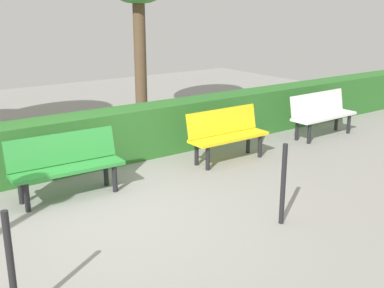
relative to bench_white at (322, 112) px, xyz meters
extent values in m
plane|color=gray|center=(5.04, 0.87, -0.48)|extent=(20.16, 20.16, 0.00)
cube|color=white|center=(0.00, 0.07, -0.07)|extent=(1.53, 0.45, 0.05)
cube|color=white|center=(0.00, -0.12, 0.17)|extent=(1.53, 0.15, 0.42)
cylinder|color=black|center=(-0.62, 0.21, -0.29)|extent=(0.07, 0.07, 0.39)
cylinder|color=black|center=(-0.61, -0.09, -0.29)|extent=(0.07, 0.07, 0.39)
cylinder|color=black|center=(0.61, 0.24, -0.29)|extent=(0.07, 0.07, 0.39)
cylinder|color=black|center=(0.61, -0.06, -0.29)|extent=(0.07, 0.07, 0.39)
cube|color=yellow|center=(2.50, 0.14, -0.07)|extent=(1.43, 0.43, 0.05)
cube|color=yellow|center=(2.50, -0.05, 0.17)|extent=(1.43, 0.13, 0.42)
cylinder|color=black|center=(1.93, 0.29, -0.29)|extent=(0.07, 0.07, 0.39)
cylinder|color=black|center=(1.93, -0.01, -0.29)|extent=(0.07, 0.07, 0.39)
cylinder|color=black|center=(3.06, 0.29, -0.29)|extent=(0.07, 0.07, 0.39)
cylinder|color=black|center=(3.06, -0.01, -0.29)|extent=(0.07, 0.07, 0.39)
cube|color=#2D8C38|center=(5.27, 0.07, -0.07)|extent=(1.52, 0.48, 0.05)
cube|color=#2D8C38|center=(5.26, -0.12, 0.17)|extent=(1.51, 0.19, 0.42)
cylinder|color=black|center=(4.67, 0.24, -0.29)|extent=(0.07, 0.07, 0.39)
cylinder|color=black|center=(4.66, -0.06, -0.29)|extent=(0.07, 0.07, 0.39)
cylinder|color=black|center=(5.88, 0.19, -0.29)|extent=(0.07, 0.07, 0.39)
cylinder|color=black|center=(5.87, -0.11, -0.29)|extent=(0.07, 0.07, 0.39)
cube|color=#2D6B28|center=(3.89, -0.98, -0.05)|extent=(16.16, 0.59, 0.86)
cylinder|color=brown|center=(2.47, -2.79, 0.98)|extent=(0.25, 0.25, 2.92)
cylinder|color=black|center=(3.51, 2.32, 0.02)|extent=(0.06, 0.06, 1.00)
cylinder|color=black|center=(6.65, 2.32, 0.02)|extent=(0.06, 0.06, 1.00)
camera|label=1|loc=(7.45, 5.92, 2.07)|focal=44.51mm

